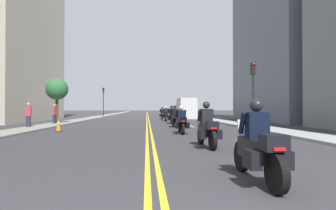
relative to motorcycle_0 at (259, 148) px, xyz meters
The scene contains 20 objects.
ground_plane 44.01m from the motorcycle_0, 92.60° to the left, with size 264.00×264.00×0.00m, color #343338.
sidewalk_left 45.04m from the motorcycle_0, 102.54° to the left, with size 2.04×144.00×0.12m, color gray.
sidewalk_right 44.35m from the motorcycle_0, 82.50° to the left, with size 2.04×144.00×0.12m, color #979E9B.
centreline_yellow_inner 44.02m from the motorcycle_0, 92.75° to the left, with size 0.12×132.00×0.01m, color yellow.
centreline_yellow_outer 44.01m from the motorcycle_0, 92.44° to the left, with size 0.12×132.00×0.01m, color yellow.
lane_dashes_white 25.01m from the motorcycle_0, 86.82° to the left, with size 0.14×56.40×0.01m.
motorcycle_0 is the anchor object (origin of this frame).
motorcycle_1 4.61m from the motorcycle_0, 89.39° to the left, with size 0.78×2.31×1.67m.
motorcycle_2 9.95m from the motorcycle_0, 91.10° to the left, with size 0.76×2.17×1.58m.
motorcycle_3 15.10m from the motorcycle_0, 90.04° to the left, with size 0.78×2.15×1.65m.
motorcycle_4 19.62m from the motorcycle_0, 89.58° to the left, with size 0.77×2.21×1.68m.
motorcycle_5 24.84m from the motorcycle_0, 90.02° to the left, with size 0.78×2.31×1.68m.
motorcycle_6 29.59m from the motorcycle_0, 90.29° to the left, with size 0.76×2.17×1.59m.
traffic_cone_0 14.30m from the motorcycle_0, 121.98° to the left, with size 0.35×0.35×0.81m.
traffic_light_near 14.16m from the motorcycle_0, 68.22° to the left, with size 0.28×0.38×4.55m.
traffic_light_far 40.48m from the motorcycle_0, 103.10° to the left, with size 0.28×0.38×4.76m.
pedestrian_0 17.82m from the motorcycle_0, 125.63° to the left, with size 0.50×0.26×1.81m.
pedestrian_1 21.49m from the motorcycle_0, 117.99° to the left, with size 0.30×0.50×1.77m.
street_tree_1 21.81m from the motorcycle_0, 117.41° to the left, with size 1.88×1.88×4.04m.
parked_truck 32.97m from the motorcycle_0, 84.13° to the left, with size 2.20×6.50×2.80m.
Camera 1 is at (-0.14, -0.94, 1.41)m, focal length 28.76 mm.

